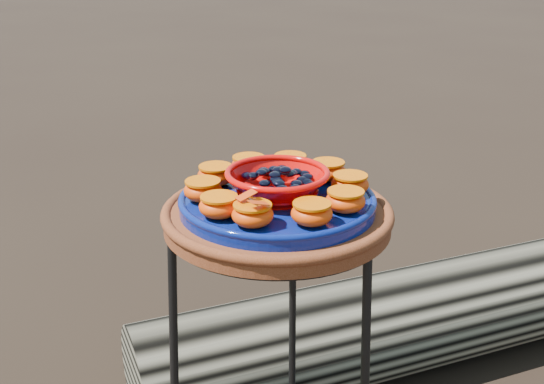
% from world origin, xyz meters
% --- Properties ---
extents(terracotta_saucer, '(0.41, 0.41, 0.03)m').
position_xyz_m(terracotta_saucer, '(0.00, 0.00, 0.72)').
color(terracotta_saucer, '#522009').
rests_on(terracotta_saucer, plant_stand).
extents(cobalt_plate, '(0.35, 0.35, 0.02)m').
position_xyz_m(cobalt_plate, '(0.00, 0.00, 0.74)').
color(cobalt_plate, '#000C4A').
rests_on(cobalt_plate, terracotta_saucer).
extents(red_bowl, '(0.18, 0.18, 0.05)m').
position_xyz_m(red_bowl, '(0.00, 0.00, 0.78)').
color(red_bowl, '#CB0705').
rests_on(red_bowl, cobalt_plate).
extents(glass_gems, '(0.14, 0.14, 0.02)m').
position_xyz_m(glass_gems, '(0.00, 0.00, 0.82)').
color(glass_gems, black).
rests_on(glass_gems, red_bowl).
extents(orange_half_0, '(0.07, 0.07, 0.04)m').
position_xyz_m(orange_half_0, '(-0.02, -0.13, 0.78)').
color(orange_half_0, red).
rests_on(orange_half_0, cobalt_plate).
extents(orange_half_1, '(0.07, 0.07, 0.04)m').
position_xyz_m(orange_half_1, '(0.08, -0.11, 0.78)').
color(orange_half_1, red).
rests_on(orange_half_1, cobalt_plate).
extents(orange_half_2, '(0.07, 0.07, 0.04)m').
position_xyz_m(orange_half_2, '(0.12, -0.04, 0.78)').
color(orange_half_2, red).
rests_on(orange_half_2, cobalt_plate).
extents(orange_half_3, '(0.07, 0.07, 0.04)m').
position_xyz_m(orange_half_3, '(0.13, 0.04, 0.78)').
color(orange_half_3, red).
rests_on(orange_half_3, cobalt_plate).
extents(orange_half_4, '(0.07, 0.07, 0.04)m').
position_xyz_m(orange_half_4, '(0.08, 0.11, 0.78)').
color(orange_half_4, red).
rests_on(orange_half_4, cobalt_plate).
extents(orange_half_5, '(0.07, 0.07, 0.04)m').
position_xyz_m(orange_half_5, '(0.00, 0.13, 0.78)').
color(orange_half_5, red).
rests_on(orange_half_5, cobalt_plate).
extents(orange_half_6, '(0.07, 0.07, 0.04)m').
position_xyz_m(orange_half_6, '(-0.08, 0.11, 0.78)').
color(orange_half_6, red).
rests_on(orange_half_6, cobalt_plate).
extents(orange_half_7, '(0.07, 0.07, 0.04)m').
position_xyz_m(orange_half_7, '(-0.12, 0.04, 0.78)').
color(orange_half_7, red).
rests_on(orange_half_7, cobalt_plate).
extents(orange_half_8, '(0.07, 0.07, 0.04)m').
position_xyz_m(orange_half_8, '(-0.13, -0.04, 0.78)').
color(orange_half_8, red).
rests_on(orange_half_8, cobalt_plate).
extents(orange_half_9, '(0.07, 0.07, 0.04)m').
position_xyz_m(orange_half_9, '(-0.08, -0.11, 0.78)').
color(orange_half_9, red).
rests_on(orange_half_9, cobalt_plate).
extents(butterfly, '(0.08, 0.08, 0.01)m').
position_xyz_m(butterfly, '(-0.02, -0.13, 0.80)').
color(butterfly, red).
rests_on(butterfly, orange_half_0).
extents(driftwood_log, '(1.58, 1.22, 0.30)m').
position_xyz_m(driftwood_log, '(0.28, 0.63, 0.15)').
color(driftwood_log, black).
rests_on(driftwood_log, ground).
extents(foliage_back, '(0.27, 0.27, 0.14)m').
position_xyz_m(foliage_back, '(-0.23, 0.50, 0.07)').
color(foliage_back, '#1F5824').
rests_on(foliage_back, ground).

